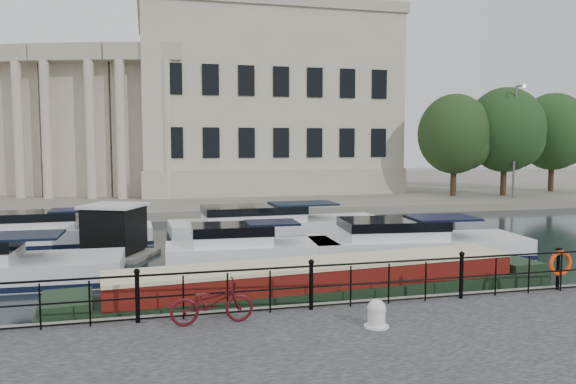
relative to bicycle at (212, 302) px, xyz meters
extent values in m
plane|color=black|center=(2.41, 2.73, -1.03)|extent=(160.00, 160.00, 0.00)
cube|color=#6B665B|center=(2.41, 41.73, -0.75)|extent=(120.00, 42.00, 0.55)
cylinder|color=black|center=(-1.59, 0.48, 0.07)|extent=(0.10, 0.10, 1.10)
sphere|color=black|center=(-1.59, 0.48, 0.67)|extent=(0.14, 0.14, 0.14)
cylinder|color=black|center=(2.41, 0.48, 0.07)|extent=(0.10, 0.10, 1.10)
sphere|color=black|center=(2.41, 0.48, 0.67)|extent=(0.14, 0.14, 0.14)
cylinder|color=black|center=(6.41, 0.48, 0.07)|extent=(0.10, 0.10, 1.10)
sphere|color=black|center=(6.41, 0.48, 0.67)|extent=(0.14, 0.14, 0.14)
cylinder|color=black|center=(2.41, 0.48, 0.57)|extent=(24.00, 0.05, 0.05)
cylinder|color=black|center=(2.41, 0.48, 0.07)|extent=(24.00, 0.04, 0.04)
cylinder|color=black|center=(2.41, 0.48, -0.40)|extent=(24.00, 0.04, 0.04)
cube|color=#ADA38C|center=(8.41, 35.73, 6.52)|extent=(20.00, 14.00, 14.00)
cube|color=#9E937F|center=(8.41, 35.73, 13.92)|extent=(20.40, 14.40, 0.80)
cylinder|color=#ADA38C|center=(8.41, 35.73, 15.12)|extent=(5.20, 5.20, 2.50)
cube|color=#9E937F|center=(8.41, 35.73, 0.52)|extent=(20.30, 14.30, 2.00)
cube|color=#ADA38C|center=(-0.92, 31.76, 5.02)|extent=(5.73, 4.06, 11.00)
cube|color=#9E937F|center=(-1.35, 29.80, 9.92)|extent=(5.62, 2.73, 1.20)
cylinder|color=#ADA38C|center=(0.13, 28.89, 4.42)|extent=(0.70, 0.70, 9.80)
cylinder|color=#ADA38C|center=(-3.08, 29.60, 4.42)|extent=(0.70, 0.70, 9.80)
cube|color=#ADA38C|center=(-5.88, 33.17, 5.02)|extent=(5.90, 4.56, 11.00)
cube|color=#9E937F|center=(-6.54, 31.29, 9.92)|extent=(5.62, 3.30, 1.20)
cylinder|color=#ADA38C|center=(-5.18, 30.20, 4.42)|extent=(0.70, 0.70, 9.80)
cylinder|color=#ADA38C|center=(-8.28, 31.30, 4.42)|extent=(0.70, 0.70, 9.80)
cube|color=#ADA38C|center=(-10.63, 35.18, 5.02)|extent=(5.99, 4.99, 11.00)
cube|color=#9E937F|center=(-11.51, 33.38, 9.92)|extent=(5.55, 3.83, 1.20)
cylinder|color=#ADA38C|center=(-10.29, 32.14, 4.42)|extent=(0.70, 0.70, 9.80)
cylinder|color=#59595B|center=(24.41, 23.23, 3.52)|extent=(0.16, 0.16, 8.00)
sphere|color=#FFF2CC|center=(24.41, 22.38, 7.47)|extent=(0.24, 0.24, 0.24)
imported|color=#430C10|center=(0.00, 0.00, 0.00)|extent=(1.84, 0.69, 0.96)
cylinder|color=silver|center=(3.42, -1.10, -0.28)|extent=(0.39, 0.39, 0.40)
sphere|color=silver|center=(3.42, -1.10, -0.07)|extent=(0.40, 0.40, 0.40)
cylinder|color=silver|center=(3.42, -1.10, -0.46)|extent=(0.54, 0.54, 0.04)
cylinder|color=black|center=(9.43, 0.63, 0.08)|extent=(0.09, 0.09, 1.11)
cube|color=black|center=(9.43, 0.63, 0.63)|extent=(0.11, 0.11, 0.07)
torus|color=#FF410D|center=(9.43, 0.55, 0.26)|extent=(0.70, 0.11, 0.70)
cube|color=black|center=(3.34, 2.76, -0.93)|extent=(14.80, 3.31, 0.88)
cube|color=#5C120D|center=(3.34, 2.76, -0.28)|extent=(11.85, 2.74, 0.69)
cube|color=beige|center=(3.34, 2.76, 0.12)|extent=(11.85, 2.80, 0.10)
cube|color=#6B665B|center=(-2.64, 10.95, -0.98)|extent=(3.61, 3.37, 0.24)
cube|color=black|center=(-2.64, 10.95, 0.07)|extent=(2.54, 2.54, 1.72)
cube|color=silver|center=(-2.64, 10.95, 1.02)|extent=(2.79, 2.79, 0.11)
cube|color=black|center=(-5.30, 7.25, 0.52)|extent=(2.50, 1.98, 0.08)
cube|color=white|center=(2.41, 8.25, -0.83)|extent=(6.38, 2.48, 1.20)
cube|color=black|center=(2.41, 8.25, -0.91)|extent=(6.44, 2.50, 0.18)
cube|color=white|center=(1.65, 8.28, 0.02)|extent=(2.90, 1.95, 0.90)
cube|color=black|center=(3.16, 8.22, 0.52)|extent=(1.95, 1.65, 0.08)
cube|color=white|center=(9.04, 8.04, -0.83)|extent=(8.82, 3.65, 1.20)
cube|color=black|center=(9.04, 8.04, -0.91)|extent=(8.91, 3.69, 0.18)
cube|color=white|center=(8.01, 8.14, 0.02)|extent=(4.07, 2.69, 0.90)
cube|color=black|center=(10.06, 7.94, 0.52)|extent=(2.76, 2.23, 0.08)
cube|color=silver|center=(-5.27, 14.19, -0.83)|extent=(8.25, 2.50, 1.20)
cube|color=black|center=(-5.27, 14.19, -0.91)|extent=(8.33, 2.52, 0.18)
cube|color=silver|center=(-6.25, 14.16, 0.02)|extent=(3.73, 1.97, 0.90)
cube|color=black|center=(-4.29, 14.21, 0.52)|extent=(2.50, 1.66, 0.08)
cube|color=silver|center=(4.85, 14.33, -0.83)|extent=(10.53, 3.27, 1.20)
cube|color=black|center=(4.85, 14.33, -0.91)|extent=(10.63, 3.30, 0.18)
cube|color=silver|center=(3.59, 14.29, 0.02)|extent=(4.77, 2.56, 0.90)
cube|color=black|center=(6.10, 14.36, 0.52)|extent=(3.19, 2.16, 0.08)
cylinder|color=black|center=(21.09, 25.81, 0.77)|extent=(0.44, 0.44, 2.51)
ellipsoid|color=#193410|center=(21.09, 25.81, 4.18)|extent=(5.44, 5.44, 6.01)
sphere|color=#193410|center=(21.69, 25.41, 3.46)|extent=(4.01, 4.01, 4.01)
cylinder|color=black|center=(24.93, 25.13, 0.86)|extent=(0.44, 0.44, 2.68)
ellipsoid|color=#163510|center=(24.93, 25.13, 4.49)|extent=(5.81, 5.81, 6.42)
sphere|color=#163510|center=(25.53, 24.73, 3.72)|extent=(4.28, 4.28, 4.28)
cylinder|color=black|center=(31.09, 27.50, 0.84)|extent=(0.44, 0.44, 2.65)
ellipsoid|color=#163811|center=(31.09, 27.50, 4.43)|extent=(5.74, 5.74, 6.35)
sphere|color=#163811|center=(31.69, 27.10, 3.68)|extent=(4.23, 4.23, 4.23)
camera|label=1|loc=(-1.32, -12.09, 3.48)|focal=35.00mm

